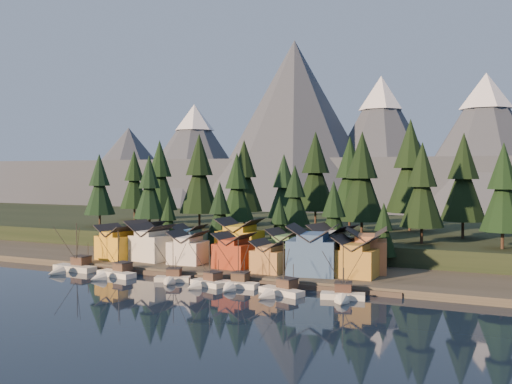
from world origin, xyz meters
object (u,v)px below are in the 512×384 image
at_px(boat_1, 112,268).
at_px(house_back_0, 145,237).
at_px(boat_6, 343,288).
at_px(house_front_0, 117,241).
at_px(boat_5, 278,284).
at_px(boat_0, 71,262).
at_px(boat_3, 205,276).
at_px(house_back_1, 189,240).
at_px(boat_4, 235,278).
at_px(house_front_1, 152,241).
at_px(boat_2, 172,273).

bearing_deg(boat_1, house_back_0, 120.55).
height_order(boat_1, boat_6, boat_1).
height_order(boat_6, house_front_0, house_front_0).
bearing_deg(boat_5, boat_6, 24.19).
bearing_deg(boat_0, boat_3, 0.80).
xyz_separation_m(boat_3, house_back_0, (-31.76, 23.47, 4.09)).
bearing_deg(boat_0, house_back_1, 54.13).
relative_size(boat_0, boat_6, 1.17).
bearing_deg(house_back_1, boat_5, -40.55).
relative_size(boat_3, house_back_0, 1.06).
xyz_separation_m(boat_1, house_back_0, (-8.10, 23.29, 4.03)).
xyz_separation_m(boat_4, house_front_1, (-30.75, 15.05, 4.10)).
bearing_deg(boat_3, house_back_0, 160.47).
distance_m(house_front_0, house_back_1, 17.87).
height_order(boat_0, boat_4, boat_0).
height_order(boat_6, house_front_1, house_front_1).
bearing_deg(boat_3, boat_5, 12.25).
bearing_deg(boat_6, boat_5, 173.20).
bearing_deg(boat_6, boat_0, 165.30).
bearing_deg(boat_6, house_front_1, 150.04).
bearing_deg(house_back_1, boat_6, -31.67).
height_order(boat_5, house_back_0, house_back_0).
xyz_separation_m(boat_2, house_front_1, (-15.72, 15.08, 4.13)).
bearing_deg(house_back_1, boat_1, -106.28).
bearing_deg(boat_1, house_back_1, 89.67).
distance_m(boat_3, boat_4, 6.46).
bearing_deg(boat_0, boat_4, 2.65).
relative_size(boat_3, house_back_1, 1.25).
height_order(boat_4, house_front_1, house_front_1).
bearing_deg(boat_2, boat_0, 158.52).
bearing_deg(house_back_0, house_front_1, -31.13).
height_order(boat_0, boat_3, boat_0).
height_order(boat_2, boat_6, boat_6).
xyz_separation_m(boat_2, house_back_1, (-9.99, 23.26, 3.84)).
relative_size(boat_4, house_front_0, 1.10).
bearing_deg(house_back_0, house_front_0, -85.58).
height_order(boat_2, house_back_1, house_back_1).
xyz_separation_m(boat_3, house_back_1, (-18.65, 24.31, 3.78)).
distance_m(house_front_1, house_back_0, 10.40).
height_order(boat_2, house_front_1, house_front_1).
distance_m(boat_0, house_back_1, 29.35).
bearing_deg(boat_2, boat_3, -26.90).
distance_m(boat_6, house_front_1, 55.87).
bearing_deg(boat_2, house_front_1, 116.24).
distance_m(boat_5, house_back_0, 54.64).
bearing_deg(house_back_0, boat_3, -22.78).
relative_size(boat_5, house_back_1, 1.32).
bearing_deg(boat_6, boat_2, 165.26).
bearing_deg(boat_0, boat_2, 2.07).
relative_size(boat_2, boat_5, 0.91).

